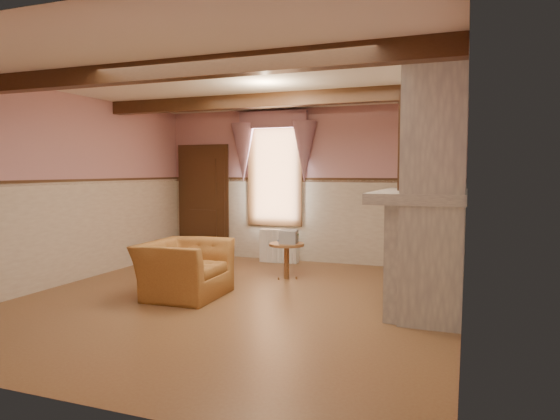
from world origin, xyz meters
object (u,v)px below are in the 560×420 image
at_px(radiator, 279,246).
at_px(oil_lamp, 424,179).
at_px(armchair, 184,269).
at_px(mantel_clock, 426,181).
at_px(side_table, 287,261).
at_px(bowl, 421,187).

height_order(radiator, oil_lamp, oil_lamp).
distance_m(armchair, radiator, 2.77).
bearing_deg(armchair, mantel_clock, -67.98).
relative_size(side_table, bowl, 1.45).
xyz_separation_m(radiator, oil_lamp, (2.66, -1.75, 1.26)).
distance_m(radiator, mantel_clock, 3.26).
bearing_deg(bowl, mantel_clock, 90.00).
relative_size(armchair, oil_lamp, 4.02).
bearing_deg(side_table, armchair, -120.92).
bearing_deg(radiator, bowl, -40.85).
bearing_deg(bowl, radiator, 140.73).
relative_size(side_table, mantel_clock, 2.29).
bearing_deg(mantel_clock, side_table, 174.87).
distance_m(armchair, side_table, 1.76).
relative_size(radiator, mantel_clock, 2.92).
distance_m(armchair, mantel_clock, 3.45).
relative_size(bowl, mantel_clock, 1.59).
bearing_deg(oil_lamp, bowl, -90.00).
relative_size(radiator, oil_lamp, 2.50).
relative_size(radiator, bowl, 1.84).
relative_size(armchair, side_table, 2.05).
distance_m(radiator, bowl, 3.63).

